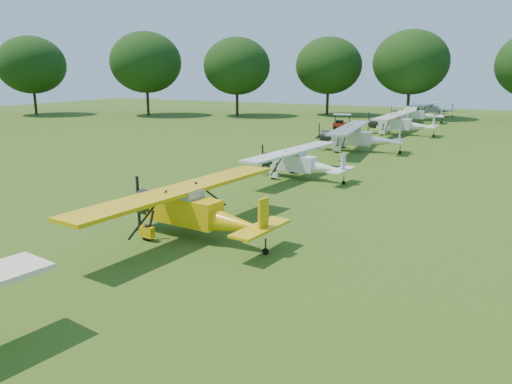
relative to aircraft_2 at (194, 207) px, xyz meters
The scene contains 9 objects.
ground 4.45m from the aircraft_2, 99.73° to the left, with size 160.00×160.00×0.00m, color #274B12.
tree_belt 8.46m from the aircraft_2, 56.68° to the left, with size 137.36×130.27×14.52m.
aircraft_2 is the anchor object (origin of this frame).
aircraft_3 13.28m from the aircraft_2, 92.74° to the left, with size 6.48×10.30×2.02m.
aircraft_4 26.15m from the aircraft_2, 91.13° to the left, with size 7.57×12.04×2.37m.
aircraft_5 39.81m from the aircraft_2, 89.57° to the left, with size 7.62×12.12×2.39m.
aircraft_6 54.30m from the aircraft_2, 90.57° to the left, with size 7.05×11.17×2.19m.
aircraft_7 67.00m from the aircraft_2, 90.17° to the left, with size 6.54×10.36×2.03m.
golf_cart 42.63m from the aircraft_2, 99.48° to the left, with size 2.41×1.81×1.85m.
Camera 1 is at (12.38, -21.00, 6.97)m, focal length 35.00 mm.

